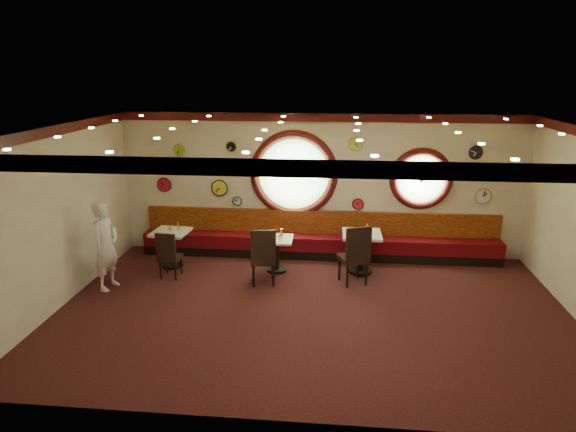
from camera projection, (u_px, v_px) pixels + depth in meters
The scene contains 43 objects.
floor at pixel (312, 310), 9.08m from camera, with size 9.00×6.00×0.00m, color #331115.
ceiling at pixel (315, 129), 8.20m from camera, with size 9.00×6.00×0.02m, color gold.
wall_back at pixel (320, 185), 11.51m from camera, with size 9.00×0.02×3.20m, color beige.
wall_front at pixel (299, 302), 5.77m from camera, with size 9.00×0.02×3.20m, color beige.
wall_left at pixel (59, 217), 9.07m from camera, with size 0.02×6.00×3.20m, color beige.
molding_back at pixel (322, 117), 11.04m from camera, with size 9.00×0.10×0.18m, color #3C0C0B.
molding_front at pixel (301, 169), 5.40m from camera, with size 9.00×0.10×0.18m, color #3C0C0B.
molding_left at pixel (51, 131), 8.65m from camera, with size 0.10×6.00×0.18m, color #3C0C0B.
banquette_base at pixel (319, 253), 11.65m from camera, with size 8.00×0.55×0.20m, color black.
banquette_seat at pixel (319, 242), 11.58m from camera, with size 8.00×0.55×0.30m, color #54070E.
banquette_back at pixel (320, 222), 11.68m from camera, with size 8.00×0.10×0.55m, color #660C08.
porthole_left_glass at pixel (294, 174), 11.49m from camera, with size 1.66×1.66×0.02m, color #81BC71.
porthole_left_frame at pixel (294, 174), 11.48m from camera, with size 1.98×1.98×0.18m, color #3C0C0B.
porthole_left_ring at pixel (294, 174), 11.45m from camera, with size 1.61×1.61×0.03m, color gold.
porthole_right_glass at pixel (421, 179), 11.24m from camera, with size 1.10×1.10×0.02m, color #81BC71.
porthole_right_frame at pixel (421, 179), 11.22m from camera, with size 1.38×1.38×0.18m, color #3C0C0B.
porthole_right_ring at pixel (421, 179), 11.19m from camera, with size 1.09×1.09×0.03m, color gold.
wall_clock_0 at pixel (231, 147), 11.43m from camera, with size 0.24×0.24×0.03m, color black.
wall_clock_1 at pixel (237, 201), 11.76m from camera, with size 0.20×0.20×0.03m, color white.
wall_clock_2 at pixel (164, 184), 11.83m from camera, with size 0.32×0.32×0.03m, color #B51228.
wall_clock_3 at pixel (356, 144), 11.13m from camera, with size 0.30×0.30×0.03m, color #B4D542.
wall_clock_4 at pixel (220, 188), 11.72m from camera, with size 0.36×0.36×0.03m, color yellow.
wall_clock_5 at pixel (483, 196), 11.17m from camera, with size 0.34×0.34×0.03m, color silver.
wall_clock_6 at pixel (476, 153), 10.93m from camera, with size 0.28×0.28×0.03m, color black.
wall_clock_7 at pixel (358, 204), 11.50m from camera, with size 0.24×0.24×0.03m, color red.
wall_clock_8 at pixel (179, 150), 11.57m from camera, with size 0.26×0.26×0.03m, color #78AE22.
wall_clock_9 at pixel (382, 172), 11.24m from camera, with size 0.22×0.22×0.03m, color #EED14F.
table_a at pixel (171, 244), 10.97m from camera, with size 0.79×0.79×0.80m.
table_b at pixel (277, 250), 10.73m from camera, with size 0.68×0.68×0.73m.
table_c at pixel (361, 248), 10.63m from camera, with size 0.80×0.80×0.87m.
chair_a at pixel (168, 252), 10.33m from camera, with size 0.44×0.44×0.61m.
chair_b at pixel (263, 253), 9.97m from camera, with size 0.57×0.57×0.72m.
chair_c at pixel (356, 251), 9.98m from camera, with size 0.67×0.67×0.76m.
condiment_a_salt at pixel (169, 228), 10.90m from camera, with size 0.04×0.04×0.10m, color silver.
condiment_b_salt at pixel (272, 235), 10.66m from camera, with size 0.04×0.04×0.11m, color silver.
condiment_c_salt at pixel (357, 230), 10.58m from camera, with size 0.03×0.03×0.09m, color silver.
condiment_a_pepper at pixel (171, 229), 10.87m from camera, with size 0.03×0.03×0.09m, color silver.
condiment_b_pepper at pixel (279, 237), 10.59m from camera, with size 0.04×0.04×0.11m, color silver.
condiment_c_pepper at pixel (361, 231), 10.51m from camera, with size 0.03×0.03×0.09m, color silver.
condiment_a_bottle at pixel (179, 226), 10.98m from camera, with size 0.05×0.05×0.17m, color gold.
condiment_b_bottle at pixel (281, 233), 10.71m from camera, with size 0.06×0.06×0.18m, color gold.
condiment_c_bottle at pixel (368, 227), 10.65m from camera, with size 0.05×0.05×0.17m, color orange.
waiter at pixel (106, 246), 9.80m from camera, with size 0.63×0.41×1.72m, color white.
Camera 1 is at (0.40, -8.26, 4.12)m, focal length 32.00 mm.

